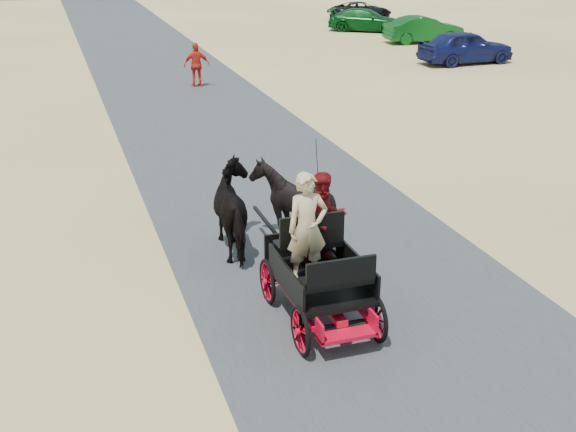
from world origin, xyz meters
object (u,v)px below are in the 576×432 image
object	(u,v)px
horse_left	(238,210)
car_b	(424,29)
car_c	(366,20)
pedestrian	(197,65)
horse_right	(292,204)
car_a	(466,47)
carriage	(319,299)
car_d	(362,10)

from	to	relation	value
horse_left	car_b	world-z (taller)	horse_left
car_b	car_c	distance (m)	5.22
car_b	horse_left	bearing A→B (deg)	148.21
pedestrian	car_c	world-z (taller)	pedestrian
horse_right	car_a	xyz separation A→B (m)	(14.11, 16.70, -0.09)
car_b	car_a	bearing A→B (deg)	172.84
horse_left	car_a	bearing A→B (deg)	-132.34
carriage	car_b	bearing A→B (deg)	58.53
car_c	pedestrian	bearing A→B (deg)	167.06
horse_right	car_d	distance (m)	37.57
horse_left	car_d	distance (m)	38.07
car_d	horse_right	bearing A→B (deg)	156.09
horse_right	car_d	size ratio (longest dim) A/B	0.42
horse_left	car_c	size ratio (longest dim) A/B	0.44
carriage	car_c	distance (m)	34.36
car_a	car_c	bearing A→B (deg)	-2.39
horse_right	car_a	world-z (taller)	horse_right
pedestrian	car_d	size ratio (longest dim) A/B	0.43
car_c	carriage	bearing A→B (deg)	-172.48
horse_right	car_a	size ratio (longest dim) A/B	0.38
car_b	car_c	bearing A→B (deg)	16.41
horse_left	car_a	world-z (taller)	horse_left
carriage	car_c	size ratio (longest dim) A/B	0.53
horse_right	car_b	size ratio (longest dim) A/B	0.40
pedestrian	car_a	distance (m)	12.87
horse_right	pedestrian	distance (m)	15.58
carriage	car_d	xyz separation A→B (m)	(17.02, 36.77, 0.20)
carriage	car_d	world-z (taller)	car_d
car_b	pedestrian	bearing A→B (deg)	121.66
carriage	car_b	distance (m)	30.41
carriage	car_b	size ratio (longest dim) A/B	0.56
horse_right	carriage	bearing A→B (deg)	79.61
car_d	car_b	bearing A→B (deg)	176.05
carriage	horse_left	bearing A→B (deg)	100.39
car_a	car_c	size ratio (longest dim) A/B	0.99
pedestrian	car_a	world-z (taller)	pedestrian
carriage	horse_left	size ratio (longest dim) A/B	1.20
car_b	car_d	xyz separation A→B (m)	(1.15, 10.83, -0.14)
horse_right	car_c	bearing A→B (deg)	-116.84
car_d	car_a	bearing A→B (deg)	174.23
horse_right	pedestrian	world-z (taller)	pedestrian
horse_right	car_c	distance (m)	31.42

